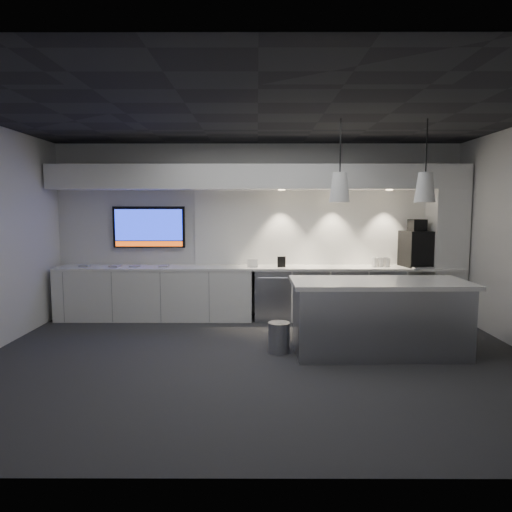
{
  "coord_description": "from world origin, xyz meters",
  "views": [
    {
      "loc": [
        -0.01,
        -5.52,
        1.89
      ],
      "look_at": [
        -0.03,
        1.1,
        1.19
      ],
      "focal_mm": 32.0,
      "sensor_mm": 36.0,
      "label": 1
    }
  ],
  "objects_px": {
    "wall_tv": "(149,227)",
    "island": "(379,317)",
    "coffee_machine": "(417,247)",
    "bin": "(279,337)"
  },
  "relations": [
    {
      "from": "island",
      "to": "bin",
      "type": "relative_size",
      "value": 5.69
    },
    {
      "from": "coffee_machine",
      "to": "wall_tv",
      "type": "bearing_deg",
      "value": 167.71
    },
    {
      "from": "bin",
      "to": "coffee_machine",
      "type": "bearing_deg",
      "value": 37.78
    },
    {
      "from": "wall_tv",
      "to": "island",
      "type": "relative_size",
      "value": 0.55
    },
    {
      "from": "island",
      "to": "bin",
      "type": "distance_m",
      "value": 1.32
    },
    {
      "from": "wall_tv",
      "to": "island",
      "type": "xyz_separation_m",
      "value": [
        3.47,
        -2.15,
        -1.08
      ]
    },
    {
      "from": "bin",
      "to": "coffee_machine",
      "type": "distance_m",
      "value": 3.23
    },
    {
      "from": "wall_tv",
      "to": "coffee_machine",
      "type": "distance_m",
      "value": 4.62
    },
    {
      "from": "wall_tv",
      "to": "coffee_machine",
      "type": "bearing_deg",
      "value": -3.07
    },
    {
      "from": "coffee_machine",
      "to": "island",
      "type": "bearing_deg",
      "value": -129.82
    }
  ]
}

